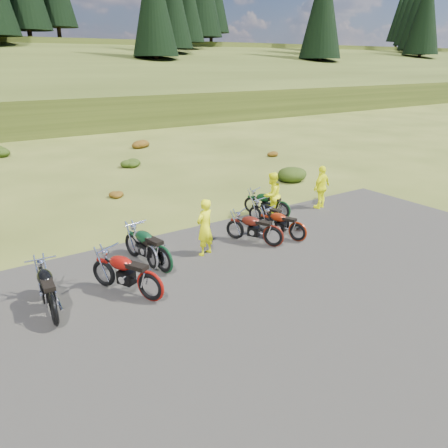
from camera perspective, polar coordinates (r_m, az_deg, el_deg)
ground at (r=12.63m, az=2.66°, el=-6.45°), size 300.00×300.00×0.00m
gravel_pad at (r=11.29m, az=8.78°, el=-10.21°), size 20.00×12.00×0.04m
conifer_27 at (r=72.85m, az=-6.71°, el=26.92°), size 5.72×5.72×15.00m
conifer_28 at (r=81.02m, az=-4.71°, el=26.81°), size 5.28×5.28×14.00m
conifer_31 at (r=81.60m, az=12.80°, el=25.97°), size 7.04×7.04×18.00m
conifer_32 at (r=90.11m, az=12.75°, el=25.85°), size 6.60×6.60×17.00m
conifer_33 at (r=98.62m, az=12.71°, el=25.75°), size 6.16×6.16×16.00m
conifer_34 at (r=107.13m, az=12.68°, el=25.67°), size 5.72×5.72×15.00m
conifer_35 at (r=115.64m, az=12.65°, el=25.60°), size 5.28×5.28×14.00m
conifer_36 at (r=124.42m, az=12.72°, el=26.69°), size 7.92×7.92×20.00m
conifer_37 at (r=112.85m, az=24.85°, el=23.83°), size 7.48×7.48×19.00m
conifer_38 at (r=121.20m, az=23.98°, el=23.92°), size 7.04×7.04×18.00m
conifer_39 at (r=129.58m, az=23.22°, el=24.00°), size 6.60×6.60×17.00m
conifer_40 at (r=137.97m, az=22.55°, el=24.07°), size 6.16×6.16×16.00m
conifer_41 at (r=146.31m, az=21.92°, el=23.82°), size 5.72×5.72×15.00m
shrub_4 at (r=20.06m, az=-14.08°, el=3.97°), size 0.77×0.77×0.45m
shrub_5 at (r=25.85m, az=-12.20°, el=7.93°), size 1.03×1.03×0.61m
shrub_6 at (r=31.73m, az=-10.99°, el=10.43°), size 1.30×1.30×0.77m
shrub_7 at (r=22.67m, az=9.02°, el=6.82°), size 1.56×1.56×0.92m
shrub_8 at (r=28.48m, az=6.10°, el=9.24°), size 0.77×0.77×0.45m
motorcycle_0 at (r=11.03m, az=-21.07°, el=-12.27°), size 0.91×2.31×1.19m
motorcycle_1 at (r=11.38m, az=-9.45°, el=-9.97°), size 1.76×2.44×1.23m
motorcycle_2 at (r=12.73m, az=-7.79°, el=-6.40°), size 1.21×2.43×1.22m
motorcycle_3 at (r=13.00m, az=-9.26°, el=-5.90°), size 0.73×2.06×1.07m
motorcycle_4 at (r=14.41m, az=6.39°, el=-3.04°), size 1.60×2.15×1.09m
motorcycle_5 at (r=15.70m, az=7.47°, el=-1.05°), size 0.94×1.98×1.00m
motorcycle_6 at (r=14.94m, az=9.52°, el=-2.32°), size 1.27×2.03×1.01m
motorcycle_7 at (r=16.93m, az=7.52°, el=0.56°), size 1.42×2.12×1.06m
person_middle at (r=13.44m, az=-2.53°, el=-0.55°), size 0.76×0.62×1.80m
person_right_a at (r=16.82m, az=6.24°, el=3.66°), size 1.00×0.86×1.77m
person_right_b at (r=18.28m, az=12.61°, el=4.65°), size 1.10×0.65×1.77m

